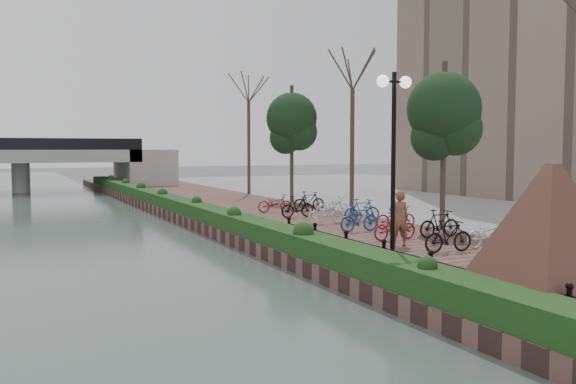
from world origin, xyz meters
TOP-DOWN VIEW (x-y plane):
  - ground at (0.00, 0.00)m, footprint 220.00×220.00m
  - promenade at (4.00, 17.50)m, footprint 8.00×75.00m
  - inland_pavement at (20.00, 17.50)m, footprint 24.00×75.00m
  - hedge at (0.60, 20.00)m, footprint 1.10×56.00m
  - chain_fence at (1.40, 2.00)m, footprint 0.10×14.10m
  - granite_monument at (2.27, -1.74)m, footprint 5.49×5.49m
  - lamppost at (1.63, 2.95)m, footprint 1.02×0.32m
  - motorcycle at (3.27, -0.48)m, footprint 0.53×1.42m
  - pedestrian at (3.93, 6.02)m, footprint 0.76×0.61m
  - bicycle_parking at (5.49, 9.72)m, footprint 2.40×17.32m
  - street_trees at (8.00, 12.68)m, footprint 3.20×37.12m

SIDE VIEW (x-z plane):
  - ground at x=0.00m, z-range 0.00..0.00m
  - promenade at x=4.00m, z-range 0.00..0.50m
  - inland_pavement at x=20.00m, z-range 0.00..0.50m
  - hedge at x=0.60m, z-range 0.50..1.10m
  - chain_fence at x=1.40m, z-range 0.50..1.20m
  - motorcycle at x=3.27m, z-range 0.50..1.37m
  - bicycle_parking at x=5.49m, z-range 0.47..1.47m
  - pedestrian at x=3.93m, z-range 0.50..2.31m
  - granite_monument at x=2.27m, z-range 0.52..3.38m
  - street_trees at x=8.00m, z-range 0.29..7.09m
  - lamppost at x=1.63m, z-range 1.61..6.76m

